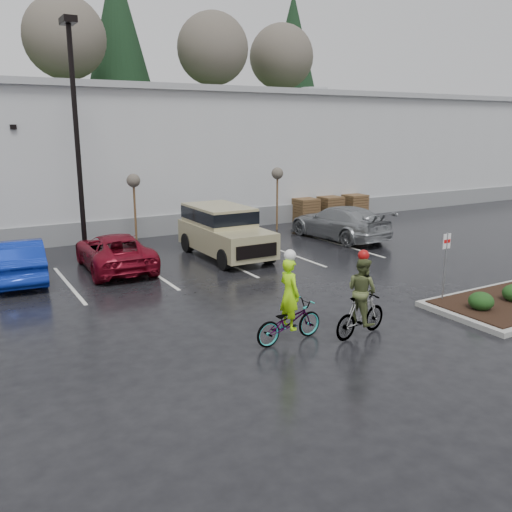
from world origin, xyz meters
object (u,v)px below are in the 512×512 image
fire_lane_sign (445,259)px  car_far_silver (339,223)px  lamppost (75,114)px  car_red (114,251)px  cyclist_hivis (289,314)px  cyclist_olive (361,305)px  suv_tan (226,232)px  sapling_mid (134,184)px  pallet_stack_a (305,210)px  car_blue (20,260)px  sapling_east (277,177)px  pallet_stack_c (354,206)px  pallet_stack_b (330,208)px

fire_lane_sign → car_far_silver: 9.91m
lamppost → car_red: lamppost is taller
cyclist_hivis → cyclist_olive: size_ratio=1.04×
suv_tan → cyclist_olive: size_ratio=2.26×
sapling_mid → lamppost: bearing=-158.2°
pallet_stack_a → car_blue: (-15.30, -4.59, 0.05)m
cyclist_hivis → car_blue: bearing=24.1°
sapling_east → suv_tan: size_ratio=0.63×
car_blue → car_far_silver: 14.04m
pallet_stack_c → car_far_silver: 6.57m
sapling_east → pallet_stack_a: bearing=21.8°
sapling_east → pallet_stack_c: size_ratio=2.37×
suv_tan → pallet_stack_b: bearing=28.9°
car_blue → cyclist_hivis: (5.02, -9.30, -0.00)m
sapling_east → cyclist_hivis: bearing=-121.1°
lamppost → sapling_east: bearing=5.7°
fire_lane_sign → pallet_stack_b: bearing=65.1°
pallet_stack_c → fire_lane_sign: 16.07m
car_blue → cyclist_hivis: 10.57m
car_red → lamppost: bearing=-77.6°
car_red → suv_tan: bearing=178.3°
sapling_mid → suv_tan: bearing=-59.4°
sapling_east → car_far_silver: sapling_east is taller
sapling_east → cyclist_hivis: (-7.77, -12.88, -2.00)m
sapling_mid → pallet_stack_b: size_ratio=2.37×
sapling_east → cyclist_olive: bearing=-113.9°
car_red → suv_tan: (4.47, -0.36, 0.35)m
pallet_stack_a → suv_tan: 9.14m
sapling_mid → cyclist_olive: bearing=-83.6°
fire_lane_sign → cyclist_hivis: (-5.57, -0.08, -0.68)m
car_red → cyclist_olive: cyclist_olive is taller
lamppost → sapling_east: lamppost is taller
lamppost → car_blue: size_ratio=2.09×
pallet_stack_c → pallet_stack_b: bearing=180.0°
sapling_mid → car_blue: bearing=-145.9°
cyclist_olive → pallet_stack_a: bearing=-39.6°
fire_lane_sign → cyclist_hivis: bearing=-179.1°
sapling_east → car_red: (-9.54, -3.75, -2.05)m
pallet_stack_b → pallet_stack_a: bearing=180.0°
sapling_mid → fire_lane_sign: 13.92m
car_red → suv_tan: suv_tan is taller
pallet_stack_a → car_blue: size_ratio=0.31×
car_far_silver → cyclist_olive: 12.31m
sapling_east → pallet_stack_b: size_ratio=2.37×
sapling_mid → car_far_silver: sapling_mid is taller
pallet_stack_a → car_red: car_red is taller
sapling_mid → fire_lane_sign: (5.30, -12.80, -1.32)m
sapling_east → car_far_silver: (1.24, -3.53, -1.94)m
car_red → suv_tan: 4.50m
sapling_east → fire_lane_sign: bearing=-99.8°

